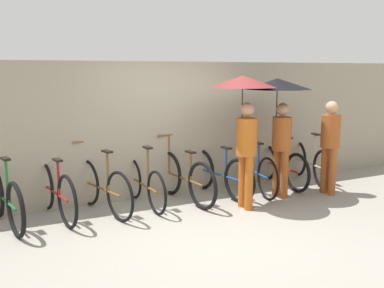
{
  "coord_description": "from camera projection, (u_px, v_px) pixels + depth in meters",
  "views": [
    {
      "loc": [
        -2.86,
        -4.92,
        2.13
      ],
      "look_at": [
        0.0,
        0.95,
        1.0
      ],
      "focal_mm": 40.0,
      "sensor_mm": 36.0,
      "label": 1
    }
  ],
  "objects": [
    {
      "name": "parked_bicycle_4",
      "position": [
        185.0,
        178.0,
        6.97
      ],
      "size": [
        0.44,
        1.74,
        1.06
      ],
      "rotation": [
        0.0,
        0.0,
        1.71
      ],
      "color": "black",
      "rests_on": "ground"
    },
    {
      "name": "pedestrian_center",
      "position": [
        279.0,
        101.0,
        7.09
      ],
      "size": [
        1.11,
        1.11,
        2.0
      ],
      "rotation": [
        0.0,
        0.0,
        0.15
      ],
      "color": "#9E4C1E",
      "rests_on": "ground"
    },
    {
      "name": "back_wall",
      "position": [
        171.0,
        129.0,
        7.33
      ],
      "size": [
        13.38,
        0.12,
        2.27
      ],
      "color": "gray",
      "rests_on": "ground"
    },
    {
      "name": "ground_plane",
      "position": [
        222.0,
        225.0,
        5.95
      ],
      "size": [
        30.0,
        30.0,
        0.0
      ],
      "primitive_type": "plane",
      "color": "gray"
    },
    {
      "name": "parked_bicycle_2",
      "position": [
        102.0,
        188.0,
        6.42
      ],
      "size": [
        0.57,
        1.69,
        1.05
      ],
      "rotation": [
        0.0,
        0.0,
        1.81
      ],
      "color": "black",
      "rests_on": "ground"
    },
    {
      "name": "parked_bicycle_8",
      "position": [
        309.0,
        162.0,
        8.22
      ],
      "size": [
        0.55,
        1.71,
        1.01
      ],
      "rotation": [
        0.0,
        0.0,
        1.35
      ],
      "color": "black",
      "rests_on": "ground"
    },
    {
      "name": "parked_bicycle_5",
      "position": [
        219.0,
        174.0,
        7.31
      ],
      "size": [
        0.48,
        1.75,
        1.0
      ],
      "rotation": [
        0.0,
        0.0,
        1.74
      ],
      "color": "black",
      "rests_on": "ground"
    },
    {
      "name": "parked_bicycle_6",
      "position": [
        253.0,
        170.0,
        7.57
      ],
      "size": [
        0.44,
        1.81,
        1.1
      ],
      "rotation": [
        0.0,
        0.0,
        1.43
      ],
      "color": "black",
      "rests_on": "ground"
    },
    {
      "name": "parked_bicycle_7",
      "position": [
        281.0,
        166.0,
        7.94
      ],
      "size": [
        0.44,
        1.69,
        1.07
      ],
      "rotation": [
        0.0,
        0.0,
        1.53
      ],
      "color": "black",
      "rests_on": "ground"
    },
    {
      "name": "pedestrian_trailing",
      "position": [
        330.0,
        141.0,
        7.31
      ],
      "size": [
        0.32,
        0.32,
        1.61
      ],
      "rotation": [
        0.0,
        0.0,
        0.04
      ],
      "color": "#9E4C1E",
      "rests_on": "ground"
    },
    {
      "name": "parked_bicycle_1",
      "position": [
        55.0,
        192.0,
        6.19
      ],
      "size": [
        0.46,
        1.73,
        1.05
      ],
      "rotation": [
        0.0,
        0.0,
        1.73
      ],
      "color": "black",
      "rests_on": "ground"
    },
    {
      "name": "parked_bicycle_3",
      "position": [
        144.0,
        183.0,
        6.75
      ],
      "size": [
        0.44,
        1.63,
        1.09
      ],
      "rotation": [
        0.0,
        0.0,
        1.62
      ],
      "color": "black",
      "rests_on": "ground"
    },
    {
      "name": "parked_bicycle_0",
      "position": [
        5.0,
        199.0,
        5.85
      ],
      "size": [
        0.52,
        1.72,
        1.0
      ],
      "rotation": [
        0.0,
        0.0,
        1.77
      ],
      "color": "black",
      "rests_on": "ground"
    },
    {
      "name": "pedestrian_leading",
      "position": [
        244.0,
        104.0,
        6.49
      ],
      "size": [
        1.02,
        1.02,
        2.05
      ],
      "rotation": [
        0.0,
        0.0,
        0.01
      ],
      "color": "#B25619",
      "rests_on": "ground"
    }
  ]
}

